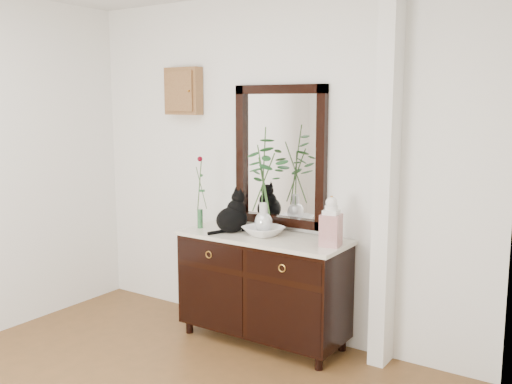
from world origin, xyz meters
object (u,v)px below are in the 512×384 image
Objects in this scene: cat at (232,211)px; sideboard at (263,283)px; ginger_jar at (331,221)px; lotus_bowl at (263,231)px.

sideboard is at bearing 23.84° from cat.
cat is 0.84m from ginger_jar.
ginger_jar reaches higher than cat.
sideboard is at bearing 142.92° from lotus_bowl.
ginger_jar is (0.84, 0.03, 0.02)m from cat.
sideboard is 0.80m from ginger_jar.
ginger_jar is at bearing -0.34° from sideboard.
cat is (-0.27, -0.03, 0.54)m from sideboard.
sideboard is 4.05× the size of cat.
lotus_bowl is at bearing 23.33° from cat.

